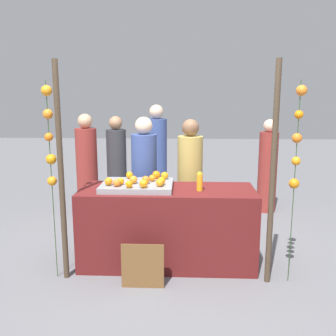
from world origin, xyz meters
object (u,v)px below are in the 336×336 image
(orange_1, at_px, (161,181))
(chalkboard_sign, at_px, (143,266))
(vendor_right, at_px, (190,186))
(juice_bottle, at_px, (200,182))
(vendor_left, at_px, (144,184))
(orange_0, at_px, (129,175))
(stall_counter, at_px, (167,226))

(orange_1, relative_size, chalkboard_sign, 0.18)
(chalkboard_sign, height_order, vendor_right, vendor_right)
(orange_1, distance_m, juice_bottle, 0.41)
(chalkboard_sign, xyz_separation_m, vendor_left, (-0.11, 1.22, 0.52))
(juice_bottle, xyz_separation_m, vendor_right, (-0.09, 0.73, -0.22))
(orange_0, distance_m, juice_bottle, 0.83)
(orange_0, bearing_deg, vendor_left, 74.13)
(stall_counter, xyz_separation_m, orange_0, (-0.44, 0.22, 0.53))
(orange_0, bearing_deg, vendor_right, 32.70)
(chalkboard_sign, relative_size, vendor_right, 0.30)
(vendor_left, distance_m, vendor_right, 0.57)
(orange_1, relative_size, juice_bottle, 0.41)
(stall_counter, bearing_deg, orange_0, 153.58)
(stall_counter, xyz_separation_m, orange_1, (-0.06, -0.06, 0.53))
(stall_counter, bearing_deg, chalkboard_sign, -110.78)
(vendor_left, xyz_separation_m, vendor_right, (0.57, 0.02, -0.01))
(stall_counter, distance_m, chalkboard_sign, 0.64)
(stall_counter, xyz_separation_m, juice_bottle, (0.34, -0.06, 0.52))
(juice_bottle, relative_size, chalkboard_sign, 0.44)
(stall_counter, relative_size, juice_bottle, 9.39)
(orange_0, bearing_deg, juice_bottle, -19.63)
(orange_0, bearing_deg, orange_1, -36.38)
(orange_0, height_order, chalkboard_sign, orange_0)
(chalkboard_sign, bearing_deg, vendor_right, 69.20)
(stall_counter, bearing_deg, juice_bottle, -10.01)
(orange_0, bearing_deg, chalkboard_sign, -73.83)
(orange_1, xyz_separation_m, chalkboard_sign, (-0.15, -0.50, -0.73))
(stall_counter, relative_size, chalkboard_sign, 4.09)
(vendor_right, bearing_deg, chalkboard_sign, -110.80)
(stall_counter, xyz_separation_m, vendor_left, (-0.32, 0.65, 0.31))
(orange_0, xyz_separation_m, vendor_left, (0.12, 0.43, -0.21))
(chalkboard_sign, relative_size, vendor_left, 0.29)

